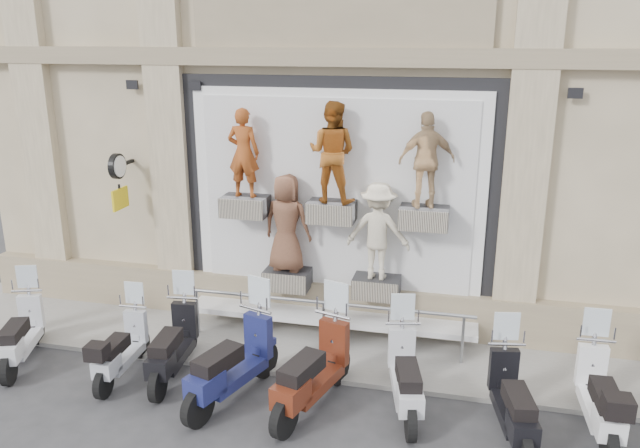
# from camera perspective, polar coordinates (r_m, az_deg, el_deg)

# --- Properties ---
(ground) EXTENTS (90.00, 90.00, 0.00)m
(ground) POSITION_cam_1_polar(r_m,az_deg,el_deg) (9.25, -2.61, -17.24)
(ground) COLOR #313134
(ground) RESTS_ON ground
(sidewalk) EXTENTS (16.00, 2.20, 0.08)m
(sidewalk) POSITION_cam_1_polar(r_m,az_deg,el_deg) (10.97, 0.45, -11.10)
(sidewalk) COLOR #999791
(sidewalk) RESTS_ON ground
(shop_vitrine) EXTENTS (5.60, 0.83, 4.30)m
(shop_vitrine) POSITION_cam_1_polar(r_m,az_deg,el_deg) (10.69, 1.61, 1.57)
(shop_vitrine) COLOR black
(shop_vitrine) RESTS_ON ground
(guard_rail) EXTENTS (5.06, 0.10, 0.93)m
(guard_rail) POSITION_cam_1_polar(r_m,az_deg,el_deg) (10.69, 0.34, -9.33)
(guard_rail) COLOR #9EA0A5
(guard_rail) RESTS_ON ground
(clock_sign_bracket) EXTENTS (0.10, 0.80, 1.02)m
(clock_sign_bracket) POSITION_cam_1_polar(r_m,az_deg,el_deg) (11.79, -17.95, 4.36)
(clock_sign_bracket) COLOR black
(clock_sign_bracket) RESTS_ON ground
(scooter_b) EXTENTS (1.12, 1.91, 1.49)m
(scooter_b) POSITION_cam_1_polar(r_m,az_deg,el_deg) (11.32, -25.81, -8.02)
(scooter_b) COLOR silver
(scooter_b) RESTS_ON ground
(scooter_c) EXTENTS (0.59, 1.73, 1.38)m
(scooter_c) POSITION_cam_1_polar(r_m,az_deg,el_deg) (10.34, -17.77, -9.78)
(scooter_c) COLOR #A3A6B0
(scooter_c) RESTS_ON ground
(scooter_d) EXTENTS (0.75, 1.96, 1.56)m
(scooter_d) POSITION_cam_1_polar(r_m,az_deg,el_deg) (10.08, -13.36, -9.55)
(scooter_d) COLOR black
(scooter_d) RESTS_ON ground
(scooter_e) EXTENTS (1.24, 2.20, 1.71)m
(scooter_e) POSITION_cam_1_polar(r_m,az_deg,el_deg) (9.28, -8.07, -11.10)
(scooter_e) COLOR #161B4F
(scooter_e) RESTS_ON ground
(scooter_f) EXTENTS (1.17, 2.21, 1.72)m
(scooter_f) POSITION_cam_1_polar(r_m,az_deg,el_deg) (8.99, -0.65, -11.87)
(scooter_f) COLOR #501C0D
(scooter_f) RESTS_ON ground
(scooter_g) EXTENTS (0.95, 1.98, 1.54)m
(scooter_g) POSITION_cam_1_polar(r_m,az_deg,el_deg) (9.08, 7.88, -12.38)
(scooter_g) COLOR #BABBC1
(scooter_g) RESTS_ON ground
(scooter_h) EXTENTS (0.89, 1.96, 1.53)m
(scooter_h) POSITION_cam_1_polar(r_m,az_deg,el_deg) (8.84, 17.31, -13.95)
(scooter_h) COLOR black
(scooter_h) RESTS_ON ground
(scooter_i) EXTENTS (0.64, 1.94, 1.56)m
(scooter_i) POSITION_cam_1_polar(r_m,az_deg,el_deg) (9.32, 24.36, -12.99)
(scooter_i) COLOR white
(scooter_i) RESTS_ON ground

